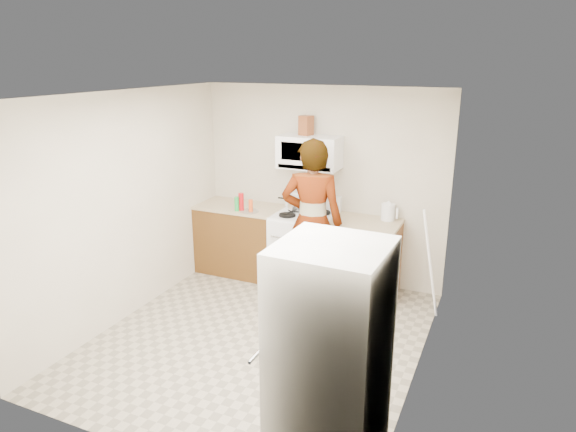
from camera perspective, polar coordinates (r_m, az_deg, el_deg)
The scene contains 20 objects.
floor at distance 5.54m, azimuth -3.13°, elevation -13.39°, with size 3.60×3.60×0.00m, color gray.
back_wall at distance 6.60m, azimuth 3.75°, elevation 3.43°, with size 3.20×0.02×2.50m, color beige.
right_wall at distance 4.56m, azimuth 14.77°, elevation -3.53°, with size 0.02×3.60×2.50m, color beige.
cabinet_left at distance 6.99m, azimuth -5.27°, elevation -2.67°, with size 1.12×0.62×0.90m, color #5B3215.
counter_left at distance 6.85m, azimuth -5.38°, elevation 1.02°, with size 1.14×0.64×0.04m, color tan.
cabinet_right at distance 6.38m, azimuth 8.42°, elevation -4.78°, with size 0.80×0.62×0.90m, color #5B3215.
counter_right at distance 6.22m, azimuth 8.61°, elevation -0.78°, with size 0.82×0.64×0.04m, color tan.
gas_range at distance 6.59m, azimuth 1.87°, elevation -3.53°, with size 0.76×0.65×1.13m.
microwave at distance 6.38m, azimuth 2.41°, elevation 7.10°, with size 0.76×0.38×0.40m, color white.
person at distance 5.95m, azimuth 2.68°, elevation -0.75°, with size 0.72×0.47×1.97m, color tan.
fridge at distance 3.61m, azimuth 4.65°, elevation -15.94°, with size 0.70×0.70×1.70m, color silver.
kettle at distance 6.30m, azimuth 11.05°, elevation 0.43°, with size 0.17×0.17×0.20m, color silver.
jug at distance 6.39m, azimuth 2.02°, elevation 10.03°, with size 0.14×0.14×0.24m, color brown.
saucepan at distance 6.59m, azimuth 1.08°, elevation 1.41°, with size 0.25×0.25×0.14m, color silver.
tray at distance 6.33m, azimuth 2.31°, elevation 0.08°, with size 0.25×0.16×0.05m, color silver.
bottle_spray at distance 6.59m, azimuth -5.22°, elevation 1.57°, with size 0.07×0.07×0.23m, color #B40D12.
bottle_hot_sauce at distance 6.53m, azimuth -4.16°, elevation 1.14°, with size 0.05×0.05×0.16m, color #DF4C18.
bottle_green_cap at distance 6.59m, azimuth -5.71°, elevation 1.34°, with size 0.06×0.06×0.18m, color green.
pot_lid at distance 6.56m, azimuth -4.30°, elevation 0.54°, with size 0.24×0.24×0.01m, color silver.
broom at distance 5.86m, azimuth 15.53°, elevation -5.22°, with size 0.03×0.03×1.29m, color white.
Camera 1 is at (2.20, -4.23, 2.82)m, focal length 32.00 mm.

